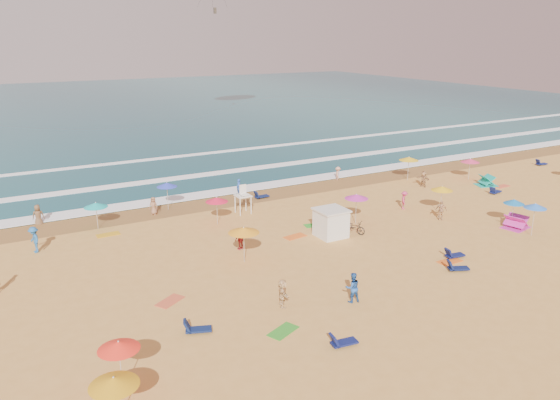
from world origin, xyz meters
TOP-DOWN VIEW (x-y plane):
  - ground at (0.00, 0.00)m, footprint 220.00×220.00m
  - ocean at (0.00, 84.00)m, footprint 220.00×140.00m
  - wet_sand at (0.00, 12.50)m, footprint 220.00×220.00m
  - surf_foam at (0.00, 21.32)m, footprint 200.00×18.70m
  - cabana at (2.76, 0.38)m, footprint 2.00×2.00m
  - cabana_roof at (2.76, 0.38)m, footprint 2.20×2.20m
  - bicycle at (4.66, 0.08)m, footprint 1.34×2.01m
  - lifeguard_stand at (-0.58, 8.46)m, footprint 1.20×1.20m
  - beach_umbrellas at (2.38, 1.93)m, footprint 65.28×26.91m
  - loungers at (4.00, -3.02)m, footprint 66.93×24.58m
  - towels at (-2.85, -2.67)m, footprint 54.00×22.67m
  - popup_tents at (20.34, -0.23)m, footprint 10.34×11.81m
  - beachgoers at (-2.16, 3.68)m, footprint 45.29×23.56m

SIDE VIEW (x-z plane):
  - ground at x=0.00m, z-range 0.00..0.00m
  - ocean at x=0.00m, z-range -0.09..0.09m
  - wet_sand at x=0.00m, z-range 0.01..0.01m
  - towels at x=-2.85m, z-range 0.00..0.03m
  - surf_foam at x=0.00m, z-range 0.08..0.12m
  - loungers at x=4.00m, z-range 0.00..0.34m
  - bicycle at x=4.66m, z-range 0.00..1.00m
  - popup_tents at x=20.34m, z-range 0.00..1.20m
  - beachgoers at x=-2.16m, z-range -0.26..1.83m
  - cabana at x=2.76m, z-range 0.00..2.00m
  - lifeguard_stand at x=-0.58m, z-range 0.00..2.10m
  - cabana_roof at x=2.76m, z-range 2.00..2.12m
  - beach_umbrellas at x=2.38m, z-range 1.76..2.51m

